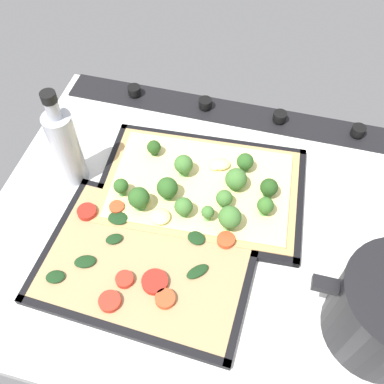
{
  "coord_description": "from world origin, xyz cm",
  "views": [
    {
      "loc": [
        -6.84,
        39.8,
        66.19
      ],
      "look_at": [
        3.88,
        -1.45,
        6.73
      ],
      "focal_mm": 41.19,
      "sensor_mm": 36.0,
      "label": 1
    }
  ],
  "objects_px": {
    "broccoli_pizza": "(201,187)",
    "oil_bottle": "(66,146)",
    "baking_tray_back": "(147,263)",
    "veggie_pizza_back": "(146,261)",
    "baking_tray_front": "(201,189)"
  },
  "relations": [
    {
      "from": "baking_tray_front",
      "to": "oil_bottle",
      "type": "xyz_separation_m",
      "value": [
        0.24,
        0.03,
        0.08
      ]
    },
    {
      "from": "baking_tray_front",
      "to": "broccoli_pizza",
      "type": "xyz_separation_m",
      "value": [
        -0.0,
        0.01,
        0.02
      ]
    },
    {
      "from": "baking_tray_back",
      "to": "veggie_pizza_back",
      "type": "xyz_separation_m",
      "value": [
        0.0,
        0.0,
        0.01
      ]
    },
    {
      "from": "broccoli_pizza",
      "to": "oil_bottle",
      "type": "bearing_deg",
      "value": 4.22
    },
    {
      "from": "baking_tray_front",
      "to": "veggie_pizza_back",
      "type": "bearing_deg",
      "value": 73.1
    },
    {
      "from": "baking_tray_back",
      "to": "oil_bottle",
      "type": "distance_m",
      "value": 0.25
    },
    {
      "from": "veggie_pizza_back",
      "to": "baking_tray_front",
      "type": "bearing_deg",
      "value": -106.9
    },
    {
      "from": "baking_tray_back",
      "to": "oil_bottle",
      "type": "height_order",
      "value": "oil_bottle"
    },
    {
      "from": "baking_tray_front",
      "to": "broccoli_pizza",
      "type": "bearing_deg",
      "value": 102.42
    },
    {
      "from": "veggie_pizza_back",
      "to": "oil_bottle",
      "type": "distance_m",
      "value": 0.25
    },
    {
      "from": "baking_tray_back",
      "to": "veggie_pizza_back",
      "type": "bearing_deg",
      "value": 12.87
    },
    {
      "from": "baking_tray_front",
      "to": "baking_tray_back",
      "type": "height_order",
      "value": "same"
    },
    {
      "from": "baking_tray_front",
      "to": "broccoli_pizza",
      "type": "height_order",
      "value": "broccoli_pizza"
    },
    {
      "from": "broccoli_pizza",
      "to": "oil_bottle",
      "type": "xyz_separation_m",
      "value": [
        0.24,
        0.02,
        0.06
      ]
    },
    {
      "from": "broccoli_pizza",
      "to": "veggie_pizza_back",
      "type": "xyz_separation_m",
      "value": [
        0.05,
        0.16,
        -0.01
      ]
    }
  ]
}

